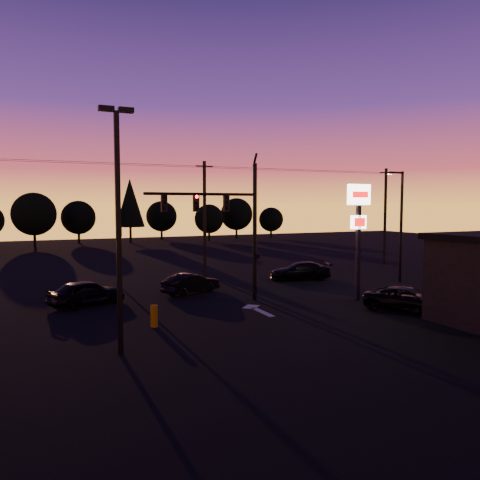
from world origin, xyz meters
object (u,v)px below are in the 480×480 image
object	(u,v)px
car_right	(300,271)
car_left	(87,292)
traffic_signal_mast	(230,217)
pylon_sign	(359,217)
streetlight	(400,221)
bollard	(154,316)
car_mid	(191,283)
parking_lot_light	(118,214)
secondary_signal	(120,246)
suv_parked	(408,299)

from	to	relation	value
car_right	car_left	bearing A→B (deg)	-62.82
traffic_signal_mast	car_left	xyz separation A→B (m)	(-7.60, 2.56, -4.22)
pylon_sign	streetlight	bearing A→B (deg)	30.08
bollard	car_mid	world-z (taller)	car_mid
pylon_sign	parking_lot_light	bearing A→B (deg)	-162.77
car_mid	car_left	bearing A→B (deg)	76.34
traffic_signal_mast	parking_lot_light	xyz separation A→B (m)	(-7.40, -6.99, 0.33)
traffic_signal_mast	pylon_sign	bearing A→B (deg)	-19.36
streetlight	secondary_signal	bearing A→B (deg)	162.44
traffic_signal_mast	parking_lot_light	size ratio (longest dim) A/B	0.94
traffic_signal_mast	car_left	bearing A→B (deg)	161.40
car_left	car_mid	size ratio (longest dim) A/B	1.09
pylon_sign	car_mid	size ratio (longest dim) A/B	1.76
parking_lot_light	bollard	xyz separation A→B (m)	(2.11, 3.43, -4.77)
secondary_signal	car_right	size ratio (longest dim) A/B	0.95
traffic_signal_mast	bollard	world-z (taller)	traffic_signal_mast
parking_lot_light	streetlight	distance (m)	23.05
traffic_signal_mast	car_right	world-z (taller)	traffic_signal_mast
parking_lot_light	streetlight	bearing A→B (deg)	21.65
car_mid	suv_parked	size ratio (longest dim) A/B	0.86
secondary_signal	car_mid	xyz separation A→B (m)	(3.75, -3.90, -2.22)
secondary_signal	car_mid	size ratio (longest dim) A/B	1.12
car_mid	bollard	bearing A→B (deg)	127.19
traffic_signal_mast	car_left	distance (m)	9.06
pylon_sign	streetlight	xyz separation A→B (m)	(6.91, 4.00, -0.49)
bollard	car_mid	xyz separation A→B (m)	(4.13, 7.15, 0.14)
parking_lot_light	suv_parked	bearing A→B (deg)	4.07
bollard	car_left	world-z (taller)	car_left
streetlight	car_right	bearing A→B (deg)	147.33
pylon_sign	car_right	bearing A→B (deg)	83.53
traffic_signal_mast	car_mid	bearing A→B (deg)	107.85
secondary_signal	streetlight	size ratio (longest dim) A/B	0.54
streetlight	suv_parked	distance (m)	10.44
traffic_signal_mast	parking_lot_light	distance (m)	10.19
parking_lot_light	car_left	bearing A→B (deg)	91.17
suv_parked	traffic_signal_mast	bearing A→B (deg)	108.63
car_left	suv_parked	bearing A→B (deg)	-141.35
car_right	suv_parked	bearing A→B (deg)	15.61
bollard	car_mid	size ratio (longest dim) A/B	0.26
car_mid	traffic_signal_mast	bearing A→B (deg)	175.07
bollard	pylon_sign	bearing A→B (deg)	4.92
secondary_signal	bollard	xyz separation A→B (m)	(-0.39, -11.05, -2.36)
parking_lot_light	car_mid	bearing A→B (deg)	59.45
parking_lot_light	car_right	xyz separation A→B (m)	(15.39, 12.36, -4.61)
secondary_signal	traffic_signal_mast	bearing A→B (deg)	-56.81
pylon_sign	car_left	world-z (taller)	pylon_sign
traffic_signal_mast	car_right	xyz separation A→B (m)	(7.99, 5.37, -4.27)
pylon_sign	streetlight	world-z (taller)	streetlight
streetlight	car_right	distance (m)	8.08
streetlight	car_right	xyz separation A→B (m)	(-6.02, 3.86, -3.76)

